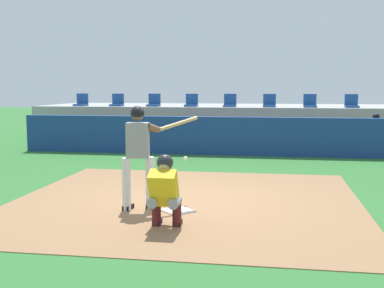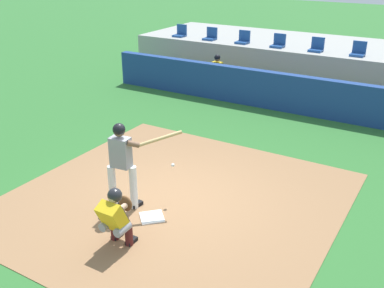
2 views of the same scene
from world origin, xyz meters
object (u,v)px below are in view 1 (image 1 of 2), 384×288
at_px(stadium_seat_7, 352,104).
at_px(batter_at_plate, 140,151).
at_px(stadium_seat_4, 230,103).
at_px(stadium_seat_5, 269,103).
at_px(dugout_player_1, 376,133).
at_px(stadium_seat_1, 117,103).
at_px(stadium_seat_6, 310,104).
at_px(home_plate, 178,211).
at_px(dugout_player_0, 137,130).
at_px(catcher_crouched, 165,189).
at_px(stadium_seat_2, 154,103).
at_px(stadium_seat_0, 81,102).
at_px(stadium_seat_3, 191,103).

bearing_deg(stadium_seat_7, batter_at_plate, -116.31).
height_order(stadium_seat_4, stadium_seat_5, same).
bearing_deg(dugout_player_1, stadium_seat_5, 148.82).
relative_size(batter_at_plate, stadium_seat_5, 3.76).
bearing_deg(stadium_seat_1, dugout_player_1, -12.55).
height_order(batter_at_plate, stadium_seat_6, stadium_seat_6).
height_order(home_plate, stadium_seat_6, stadium_seat_6).
relative_size(dugout_player_0, stadium_seat_5, 2.71).
relative_size(catcher_crouched, dugout_player_0, 1.62).
height_order(dugout_player_0, stadium_seat_2, stadium_seat_2).
bearing_deg(dugout_player_1, stadium_seat_1, 167.45).
bearing_deg(dugout_player_1, home_plate, -120.55).
height_order(stadium_seat_1, stadium_seat_2, same).
distance_m(dugout_player_0, dugout_player_1, 7.81).
bearing_deg(stadium_seat_4, stadium_seat_0, 180.00).
height_order(catcher_crouched, dugout_player_0, dugout_player_0).
height_order(batter_at_plate, catcher_crouched, batter_at_plate).
relative_size(catcher_crouched, stadium_seat_3, 4.40).
bearing_deg(stadium_seat_4, stadium_seat_2, 180.00).
height_order(stadium_seat_0, stadium_seat_2, same).
height_order(stadium_seat_1, stadium_seat_7, same).
bearing_deg(stadium_seat_6, stadium_seat_5, 180.00).
bearing_deg(dugout_player_0, stadium_seat_1, 123.20).
distance_m(dugout_player_0, stadium_seat_3, 2.70).
distance_m(stadium_seat_1, stadium_seat_7, 8.67).
distance_m(batter_at_plate, stadium_seat_4, 10.16).
relative_size(dugout_player_0, stadium_seat_6, 2.71).
bearing_deg(stadium_seat_2, dugout_player_1, -14.81).
relative_size(batter_at_plate, dugout_player_0, 1.39).
distance_m(stadium_seat_1, stadium_seat_2, 1.44).
xyz_separation_m(dugout_player_0, stadium_seat_4, (3.00, 2.03, 0.86)).
distance_m(dugout_player_0, stadium_seat_5, 4.96).
bearing_deg(batter_at_plate, stadium_seat_2, 102.33).
distance_m(batter_at_plate, stadium_seat_1, 10.78).
height_order(dugout_player_1, stadium_seat_1, stadium_seat_1).
height_order(dugout_player_0, stadium_seat_1, stadium_seat_1).
height_order(stadium_seat_6, stadium_seat_7, same).
height_order(stadium_seat_1, stadium_seat_5, same).
bearing_deg(stadium_seat_3, stadium_seat_0, 180.00).
relative_size(home_plate, dugout_player_1, 0.34).
distance_m(catcher_crouched, stadium_seat_2, 11.57).
bearing_deg(stadium_seat_5, dugout_player_0, -155.41).
bearing_deg(home_plate, stadium_seat_4, 90.00).
xyz_separation_m(home_plate, stadium_seat_2, (-2.89, 10.18, 1.51)).
bearing_deg(home_plate, stadium_seat_3, 98.08).
relative_size(home_plate, stadium_seat_5, 0.92).
height_order(dugout_player_1, stadium_seat_6, stadium_seat_6).
relative_size(dugout_player_0, dugout_player_1, 1.00).
bearing_deg(stadium_seat_3, home_plate, -81.92).
relative_size(batter_at_plate, stadium_seat_7, 3.76).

